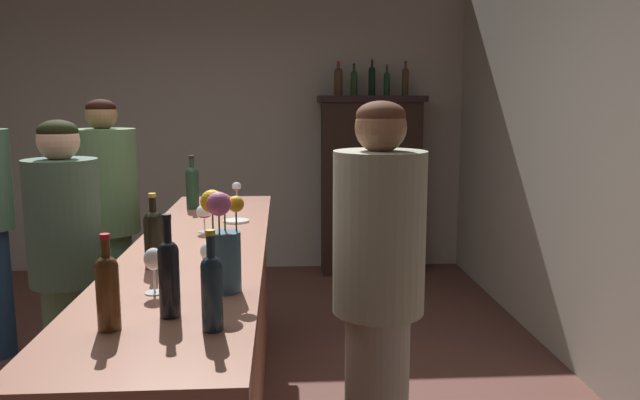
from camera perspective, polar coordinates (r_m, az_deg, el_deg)
name	(u,v)px	position (r m, az deg, el deg)	size (l,w,h in m)	color
wall_back	(208,128)	(6.23, -10.38, 6.63)	(5.19, 0.12, 2.84)	#B8ABA2
bar_counter	(202,345)	(3.10, -10.90, -13.08)	(0.62, 2.98, 1.01)	#985E41
display_cabinet	(370,182)	(6.01, 4.69, 1.70)	(1.02, 0.39, 1.73)	black
wine_bottle_rose	(212,288)	(1.83, -10.01, -8.02)	(0.06, 0.06, 0.30)	#192A36
wine_bottle_malbec	(169,274)	(1.97, -13.85, -6.66)	(0.07, 0.07, 0.32)	black
wine_bottle_pinot	(108,288)	(1.91, -19.12, -7.73)	(0.07, 0.07, 0.29)	#4D2E13
wine_bottle_riesling	(192,185)	(3.92, -11.77, 1.36)	(0.08, 0.08, 0.33)	#1E3926
wine_bottle_merlot	(154,236)	(2.56, -15.17, -3.22)	(0.08, 0.08, 0.30)	black
wine_glass_front	(210,253)	(2.37, -10.21, -4.89)	(0.07, 0.07, 0.14)	white
wine_glass_mid	(154,261)	(2.22, -15.20, -5.49)	(0.07, 0.07, 0.16)	white
wine_glass_rear	(237,188)	(4.10, -7.75, 1.14)	(0.06, 0.06, 0.14)	white
wine_glass_spare	(204,213)	(3.20, -10.70, -1.20)	(0.08, 0.08, 0.14)	white
flower_arrangement	(223,243)	(2.18, -9.03, -3.93)	(0.15, 0.15, 0.36)	#365B71
cheese_plate	(236,221)	(3.46, -7.79, -1.94)	(0.15, 0.15, 0.01)	white
display_bottle_left	(338,80)	(5.92, 1.71, 11.07)	(0.08, 0.08, 0.32)	#4A321E
display_bottle_midleft	(354,82)	(5.94, 3.16, 10.91)	(0.07, 0.07, 0.30)	#1D3B1E
display_bottle_center	(372,80)	(5.96, 4.84, 11.07)	(0.07, 0.07, 0.34)	black
display_bottle_midright	(387,83)	(5.98, 6.22, 10.79)	(0.06, 0.06, 0.30)	#193C1E
display_bottle_right	(405,80)	(6.02, 7.93, 10.96)	(0.06, 0.06, 0.32)	#4B3419
patron_redhead	(107,225)	(4.03, -19.14, -2.18)	(0.39, 0.39, 1.69)	#416A52
patron_near_entrance	(67,268)	(3.24, -22.46, -5.85)	(0.34, 0.34, 1.59)	#4D6E4C
bartender	(378,296)	(2.43, 5.41, -8.88)	(0.36, 0.36, 1.68)	gray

